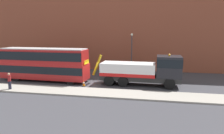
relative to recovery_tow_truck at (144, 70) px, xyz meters
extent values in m
plane|color=#38383D|center=(-5.83, 0.26, -1.76)|extent=(120.00, 120.00, 0.00)
cube|color=gray|center=(-5.83, -3.94, -1.68)|extent=(60.00, 2.80, 0.15)
cube|color=brown|center=(-5.83, 9.22, 6.24)|extent=(60.00, 1.20, 16.00)
cube|color=#2D2D2D|center=(-0.48, 0.02, -0.90)|extent=(9.08, 2.56, 0.55)
cube|color=black|center=(2.72, -0.11, 0.52)|extent=(2.70, 2.70, 2.30)
cube|color=black|center=(2.72, -0.11, 0.97)|extent=(2.73, 2.73, 0.90)
cube|color=silver|center=(-1.78, 0.07, 0.07)|extent=(6.20, 2.84, 1.40)
cube|color=red|center=(-1.78, 0.07, -0.45)|extent=(6.20, 2.89, 0.36)
cylinder|color=#B79914|center=(-5.49, 0.22, 0.37)|extent=(1.24, 0.33, 2.52)
sphere|color=orange|center=(2.72, -0.11, 1.79)|extent=(0.24, 0.24, 0.24)
cylinder|color=black|center=(2.86, 1.00, -1.18)|extent=(1.17, 0.39, 1.16)
cylinder|color=black|center=(2.77, -1.22, -1.18)|extent=(1.17, 0.39, 1.16)
cylinder|color=black|center=(-2.14, 1.20, -1.18)|extent=(1.17, 0.39, 1.16)
cylinder|color=black|center=(-2.22, -1.02, -1.18)|extent=(1.17, 0.39, 1.16)
cylinder|color=black|center=(-3.73, 1.26, -1.18)|extent=(1.17, 0.39, 1.16)
cylinder|color=black|center=(-3.82, -0.96, -1.18)|extent=(1.17, 0.39, 1.16)
cube|color=#AD1E1E|center=(-12.17, 0.02, -0.47)|extent=(11.09, 2.93, 1.90)
cube|color=#AD1E1E|center=(-12.17, 0.02, 1.33)|extent=(10.87, 2.82, 1.70)
cube|color=black|center=(-12.17, 0.02, -0.22)|extent=(10.98, 2.98, 0.90)
cube|color=black|center=(-12.17, 0.02, 1.43)|extent=(10.76, 2.97, 1.00)
cube|color=#B2B2B2|center=(-12.17, 0.02, 2.24)|extent=(10.64, 2.72, 0.12)
cube|color=yellow|center=(-6.66, -0.20, 0.78)|extent=(0.12, 1.50, 0.44)
cylinder|color=black|center=(-8.23, 0.94, -1.24)|extent=(1.05, 0.34, 1.04)
cylinder|color=black|center=(-8.32, -1.21, -1.24)|extent=(1.05, 0.34, 1.04)
cylinder|color=black|center=(-15.43, 1.23, -1.24)|extent=(1.05, 0.34, 1.04)
cylinder|color=black|center=(-15.51, -0.93, -1.24)|extent=(1.05, 0.34, 1.04)
cylinder|color=#232333|center=(-13.58, -4.63, -1.18)|extent=(0.41, 0.41, 0.85)
cube|color=maroon|center=(-13.58, -4.63, -0.45)|extent=(0.43, 0.48, 0.62)
sphere|color=tan|center=(-13.58, -4.63, -0.02)|extent=(0.24, 0.24, 0.24)
cone|color=orange|center=(-6.56, -1.65, -1.40)|extent=(0.32, 0.32, 0.72)
cylinder|color=white|center=(-6.56, -1.65, -1.36)|extent=(0.21, 0.21, 0.10)
cube|color=black|center=(-6.56, -1.65, -1.74)|extent=(0.36, 0.36, 0.04)
cylinder|color=#38383D|center=(-1.99, 7.02, 0.99)|extent=(0.16, 0.16, 5.50)
sphere|color=#EAE5C6|center=(-1.99, 7.02, 3.89)|extent=(0.36, 0.36, 0.36)
camera|label=1|loc=(0.48, -22.42, 4.19)|focal=31.99mm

